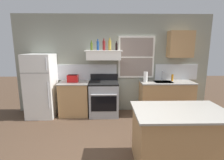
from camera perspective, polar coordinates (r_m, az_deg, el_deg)
name	(u,v)px	position (r m, az deg, el deg)	size (l,w,h in m)	color
ground_plane	(117,157)	(3.20, 1.52, -24.21)	(16.00, 16.00, 0.00)	#4C3828
back_wall	(114,64)	(4.86, 0.68, 5.29)	(5.40, 0.11, 2.70)	gray
refrigerator	(41,86)	(4.89, -22.42, -1.76)	(0.70, 0.72, 1.66)	white
counter_left_of_stove	(75,98)	(4.80, -12.28, -5.98)	(0.79, 0.63, 0.91)	tan
toaster	(73,78)	(4.70, -12.86, 0.56)	(0.30, 0.20, 0.19)	red
stove_range	(104,98)	(4.68, -2.65, -6.08)	(0.76, 0.69, 1.09)	#9EA0A5
range_hood_shelf	(104,55)	(4.57, -2.75, 8.31)	(0.96, 0.52, 0.24)	white
bottle_olive_oil_square	(91,46)	(4.60, -6.83, 11.11)	(0.06, 0.06, 0.25)	#4C601E
bottle_blue_liqueur	(98,46)	(4.60, -4.73, 11.33)	(0.07, 0.07, 0.29)	#1E478C
bottle_red_label_wine	(104,45)	(4.52, -2.69, 11.41)	(0.07, 0.07, 0.30)	maroon
bottle_champagne_gold_foil	(110,45)	(4.61, -0.78, 11.51)	(0.08, 0.08, 0.32)	#B29333
bottle_balsamic_dark	(116,47)	(4.55, 1.49, 11.05)	(0.06, 0.06, 0.23)	black
counter_right_with_sink	(166,98)	(4.97, 17.44, -5.63)	(1.43, 0.63, 0.91)	tan
sink_faucet	(162,75)	(4.89, 16.40, 1.71)	(0.03, 0.17, 0.28)	silver
paper_towel_roll	(145,77)	(4.68, 11.06, 1.05)	(0.11, 0.11, 0.27)	white
dish_soap_bottle	(172,78)	(5.00, 19.39, 0.74)	(0.06, 0.06, 0.18)	orange
kitchen_island	(178,138)	(2.99, 21.19, -17.46)	(1.40, 0.90, 0.91)	tan
upper_cabinet_right	(180,44)	(5.03, 21.75, 10.95)	(0.64, 0.32, 0.70)	tan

